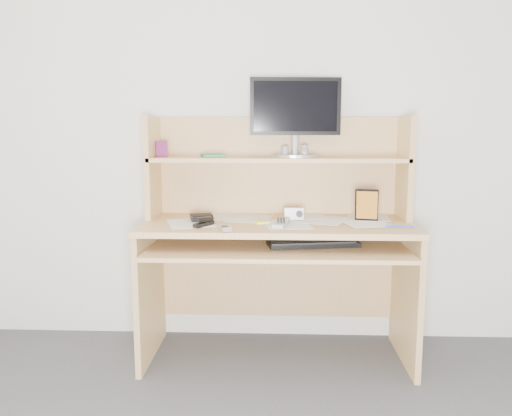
{
  "coord_description": "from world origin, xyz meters",
  "views": [
    {
      "loc": [
        -0.01,
        -1.09,
        1.22
      ],
      "look_at": [
        -0.11,
        1.43,
        0.83
      ],
      "focal_mm": 35.0,
      "sensor_mm": 36.0,
      "label": 1
    }
  ],
  "objects_px": {
    "tv_remote": "(281,223)",
    "monitor": "(295,115)",
    "desk": "(277,229)",
    "game_case": "(367,205)",
    "keyboard": "(313,243)"
  },
  "relations": [
    {
      "from": "desk",
      "to": "tv_remote",
      "type": "distance_m",
      "value": 0.21
    },
    {
      "from": "desk",
      "to": "game_case",
      "type": "distance_m",
      "value": 0.49
    },
    {
      "from": "monitor",
      "to": "game_case",
      "type": "bearing_deg",
      "value": -29.08
    },
    {
      "from": "game_case",
      "to": "monitor",
      "type": "distance_m",
      "value": 0.62
    },
    {
      "from": "keyboard",
      "to": "game_case",
      "type": "distance_m",
      "value": 0.36
    },
    {
      "from": "desk",
      "to": "monitor",
      "type": "bearing_deg",
      "value": 48.64
    },
    {
      "from": "desk",
      "to": "keyboard",
      "type": "bearing_deg",
      "value": -46.23
    },
    {
      "from": "tv_remote",
      "to": "monitor",
      "type": "xyz_separation_m",
      "value": [
        0.08,
        0.31,
        0.54
      ]
    },
    {
      "from": "keyboard",
      "to": "game_case",
      "type": "relative_size",
      "value": 2.82
    },
    {
      "from": "tv_remote",
      "to": "monitor",
      "type": "distance_m",
      "value": 0.63
    },
    {
      "from": "desk",
      "to": "game_case",
      "type": "xyz_separation_m",
      "value": [
        0.47,
        -0.06,
        0.15
      ]
    },
    {
      "from": "keyboard",
      "to": "monitor",
      "type": "xyz_separation_m",
      "value": [
        -0.08,
        0.3,
        0.64
      ]
    },
    {
      "from": "desk",
      "to": "game_case",
      "type": "height_order",
      "value": "desk"
    },
    {
      "from": "tv_remote",
      "to": "game_case",
      "type": "xyz_separation_m",
      "value": [
        0.45,
        0.14,
        0.07
      ]
    },
    {
      "from": "desk",
      "to": "monitor",
      "type": "relative_size",
      "value": 2.83
    }
  ]
}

